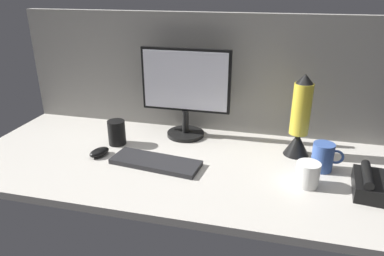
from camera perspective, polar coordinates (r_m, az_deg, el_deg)
ground_plane at (r=150.77cm, az=-2.15°, el=-5.52°), size 180.00×80.00×3.00cm
cubicle_wall_back at (r=174.20cm, az=1.10°, el=8.98°), size 180.00×5.00×57.00cm
monitor at (r=164.68cm, az=-1.05°, el=6.36°), size 42.13×18.00×42.38cm
keyboard at (r=145.86cm, az=-5.93°, el=-5.55°), size 38.31×17.43×2.00cm
mouse at (r=156.91cm, az=-14.83°, el=-3.82°), size 8.92×11.03×3.40cm
mug_ceramic_white at (r=136.12cm, az=18.28°, el=-7.15°), size 8.61×8.61×9.22cm
mug_black_travel at (r=164.79cm, az=-12.14°, el=-0.72°), size 7.98×7.98×11.37cm
mug_ceramic_blue at (r=148.37cm, az=20.54°, el=-4.42°), size 12.17×8.36×11.41cm
lava_lamp at (r=154.43cm, az=17.10°, el=0.90°), size 10.95×10.95×35.84cm
desk_phone at (r=141.52cm, az=28.01°, el=-8.29°), size 19.19×20.93×8.80cm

